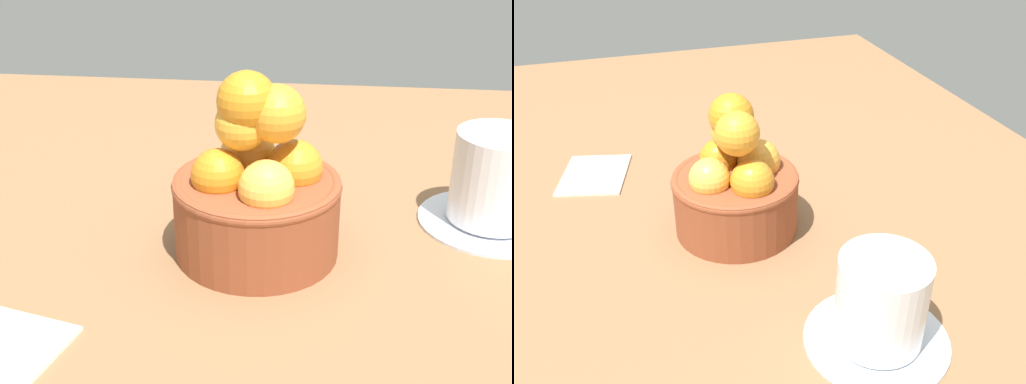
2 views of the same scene
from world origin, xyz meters
The scene contains 3 objects.
ground_plane centered at (0.00, 0.00, -2.14)cm, with size 134.10×92.92×4.29cm, color brown.
terracotta_bowl centered at (0.00, -0.04, 5.57)cm, with size 13.81×13.81×15.64cm.
coffee_cup centered at (-20.37, -7.12, 3.92)cm, with size 12.64×12.64×8.69cm.
Camera 1 is at (-5.59, 51.34, 31.15)cm, focal length 49.92 mm.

